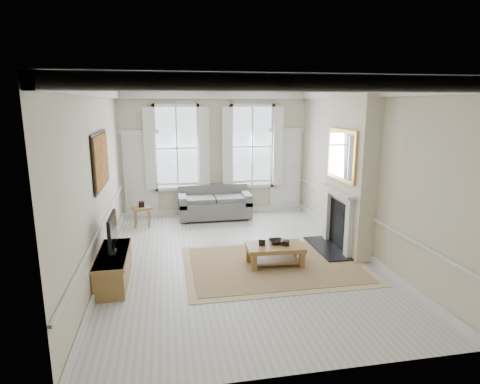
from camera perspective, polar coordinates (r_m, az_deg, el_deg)
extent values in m
plane|color=#B7B5AD|center=(8.24, -0.28, -9.56)|extent=(7.20, 7.20, 0.00)
plane|color=white|center=(7.64, -0.31, 14.79)|extent=(7.20, 7.20, 0.00)
plane|color=beige|center=(11.28, -3.57, 5.40)|extent=(5.20, 0.00, 5.20)
plane|color=beige|center=(7.74, -19.60, 1.39)|extent=(0.00, 7.20, 7.20)
plane|color=beige|center=(8.61, 17.02, 2.63)|extent=(0.00, 7.20, 7.20)
cube|color=silver|center=(11.26, -13.92, 2.21)|extent=(0.90, 0.08, 2.30)
cube|color=silver|center=(11.75, 6.47, 2.91)|extent=(0.90, 0.08, 2.30)
cube|color=#9F731B|center=(7.97, -19.17, 4.28)|extent=(0.05, 1.66, 1.06)
cube|color=beige|center=(8.70, 15.39, 2.83)|extent=(0.35, 1.70, 3.38)
cube|color=black|center=(8.96, 12.29, -7.84)|extent=(0.55, 1.50, 0.05)
cube|color=silver|center=(8.39, 15.18, -5.43)|extent=(0.10, 0.18, 1.15)
cube|color=silver|center=(9.34, 12.29, -3.43)|extent=(0.10, 0.18, 1.15)
cube|color=silver|center=(8.66, 13.60, 0.19)|extent=(0.20, 1.45, 0.06)
cube|color=black|center=(8.89, 13.91, -4.51)|extent=(0.02, 0.92, 1.00)
cube|color=gold|center=(8.56, 14.23, 5.12)|extent=(0.06, 1.26, 1.06)
cube|color=#595A57|center=(11.01, -3.62, -2.33)|extent=(1.94, 0.94, 0.44)
cube|color=#595A57|center=(11.27, -3.88, 0.02)|extent=(1.94, 0.20, 0.44)
cube|color=#595A57|center=(10.88, -8.20, -1.20)|extent=(0.20, 0.94, 0.30)
cube|color=#595A57|center=(11.08, 0.83, -0.82)|extent=(0.20, 0.94, 0.30)
cylinder|color=brown|center=(10.67, -7.92, -4.25)|extent=(0.06, 0.06, 0.08)
cylinder|color=brown|center=(11.53, 0.38, -2.84)|extent=(0.06, 0.06, 0.08)
cube|color=brown|center=(10.54, -13.79, -2.22)|extent=(0.55, 0.55, 0.06)
cube|color=brown|center=(10.46, -14.63, -3.82)|extent=(0.05, 0.05, 0.45)
cube|color=brown|center=(10.44, -12.89, -3.76)|extent=(0.05, 0.05, 0.45)
cube|color=brown|center=(10.77, -14.52, -3.35)|extent=(0.05, 0.05, 0.45)
cube|color=brown|center=(10.75, -12.83, -3.29)|extent=(0.05, 0.05, 0.45)
cube|color=#916E4A|center=(7.99, 4.95, -10.24)|extent=(3.50, 2.60, 0.02)
cube|color=brown|center=(7.86, 5.00, -7.82)|extent=(1.13, 0.70, 0.08)
cube|color=brown|center=(7.63, 2.12, -10.07)|extent=(0.10, 0.10, 0.33)
cube|color=brown|center=(7.87, 8.61, -9.51)|extent=(0.10, 0.10, 0.33)
cube|color=brown|center=(8.03, 1.42, -8.89)|extent=(0.10, 0.10, 0.33)
cube|color=brown|center=(8.26, 7.60, -8.39)|extent=(0.10, 0.10, 0.33)
cylinder|color=black|center=(7.81, 3.14, -7.11)|extent=(0.13, 0.13, 0.13)
cylinder|color=black|center=(7.84, 6.53, -7.21)|extent=(0.14, 0.14, 0.10)
imported|color=black|center=(7.94, 5.17, -7.03)|extent=(0.29, 0.29, 0.07)
cube|color=brown|center=(7.51, -17.53, -10.20)|extent=(0.49, 1.53, 0.55)
cube|color=black|center=(7.40, -17.52, -8.13)|extent=(0.08, 0.30, 0.03)
cube|color=black|center=(7.27, -17.72, -5.25)|extent=(0.05, 0.90, 0.55)
cube|color=black|center=(7.27, -17.49, -5.25)|extent=(0.01, 0.83, 0.50)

